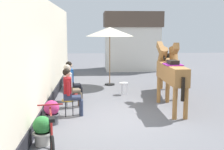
# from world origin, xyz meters

# --- Properties ---
(ground_plane) EXTENTS (40.00, 40.00, 0.00)m
(ground_plane) POSITION_xyz_m (0.00, 3.00, 0.00)
(ground_plane) COLOR slate
(pub_facade_wall) EXTENTS (0.34, 14.00, 3.40)m
(pub_facade_wall) POSITION_xyz_m (-2.55, 1.50, 1.54)
(pub_facade_wall) COLOR beige
(pub_facade_wall) RESTS_ON ground_plane
(distant_cottage) EXTENTS (3.40, 2.60, 3.50)m
(distant_cottage) POSITION_xyz_m (1.40, 10.26, 1.80)
(distant_cottage) COLOR silver
(distant_cottage) RESTS_ON ground_plane
(seated_visitor_near) EXTENTS (0.61, 0.49, 1.39)m
(seated_visitor_near) POSITION_xyz_m (-1.67, 0.33, 0.78)
(seated_visitor_near) COLOR gold
(seated_visitor_near) RESTS_ON ground_plane
(seated_visitor_middle) EXTENTS (0.61, 0.48, 1.39)m
(seated_visitor_middle) POSITION_xyz_m (-1.74, 1.30, 0.78)
(seated_visitor_middle) COLOR black
(seated_visitor_middle) RESTS_ON ground_plane
(seated_visitor_far) EXTENTS (0.61, 0.48, 1.39)m
(seated_visitor_far) POSITION_xyz_m (-1.75, 2.21, 0.78)
(seated_visitor_far) COLOR gold
(seated_visitor_far) RESTS_ON ground_plane
(saddled_horse_near) EXTENTS (0.51, 3.00, 2.06)m
(saddled_horse_near) POSITION_xyz_m (1.40, 0.88, 1.16)
(saddled_horse_near) COLOR #9E6B38
(saddled_horse_near) RESTS_ON ground_plane
(saddled_horse_far) EXTENTS (0.70, 2.99, 2.06)m
(saddled_horse_far) POSITION_xyz_m (1.89, 2.96, 1.16)
(saddled_horse_far) COLOR #9E6B38
(saddled_horse_far) RESTS_ON ground_plane
(flower_planter_near) EXTENTS (0.43, 0.43, 0.64)m
(flower_planter_near) POSITION_xyz_m (-2.11, -1.85, 0.33)
(flower_planter_near) COLOR beige
(flower_planter_near) RESTS_ON ground_plane
(flower_planter_middle) EXTENTS (0.43, 0.43, 0.64)m
(flower_planter_middle) POSITION_xyz_m (-2.10, -0.43, 0.33)
(flower_planter_middle) COLOR #4C4C51
(flower_planter_middle) RESTS_ON ground_plane
(leaning_bicycle) EXTENTS (0.50, 1.74, 1.02)m
(leaning_bicycle) POSITION_xyz_m (-1.78, -2.77, 0.40)
(leaning_bicycle) COLOR black
(leaning_bicycle) RESTS_ON ground_plane
(cafe_parasol) EXTENTS (2.10, 2.10, 2.58)m
(cafe_parasol) POSITION_xyz_m (-0.25, 5.08, 2.36)
(cafe_parasol) COLOR black
(cafe_parasol) RESTS_ON ground_plane
(spare_stool_white) EXTENTS (0.32, 0.32, 0.46)m
(spare_stool_white) POSITION_xyz_m (0.17, 3.09, 0.40)
(spare_stool_white) COLOR white
(spare_stool_white) RESTS_ON ground_plane
(satchel_bag) EXTENTS (0.22, 0.30, 0.20)m
(satchel_bag) POSITION_xyz_m (-1.70, 3.03, 0.10)
(satchel_bag) COLOR maroon
(satchel_bag) RESTS_ON ground_plane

